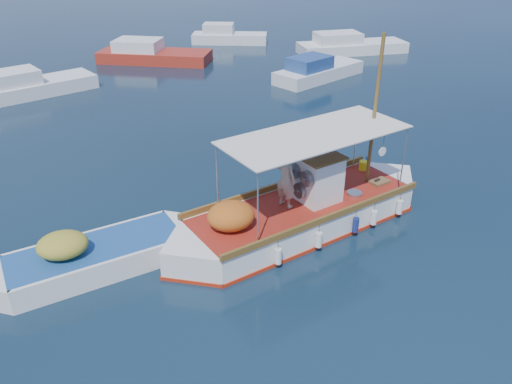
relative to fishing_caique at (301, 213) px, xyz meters
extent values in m
plane|color=black|center=(-0.65, 0.30, -0.56)|extent=(160.00, 160.00, 0.00)
cube|color=white|center=(0.06, 0.02, -0.20)|extent=(8.20, 5.03, 1.14)
cube|color=white|center=(-3.61, -1.27, -0.20)|extent=(2.45, 2.45, 1.14)
cube|color=white|center=(3.72, 1.31, -0.20)|extent=(2.45, 2.45, 1.14)
cube|color=#AA2710|center=(0.06, 0.02, -0.54)|extent=(8.32, 5.15, 0.19)
cube|color=maroon|center=(0.06, 0.02, 0.35)|extent=(8.13, 4.84, 0.06)
cube|color=brown|center=(-0.38, 1.25, 0.47)|extent=(7.47, 2.72, 0.21)
cube|color=brown|center=(0.49, -1.21, 0.47)|extent=(7.47, 2.72, 0.21)
cube|color=white|center=(0.55, 0.19, 1.15)|extent=(1.62, 1.69, 1.56)
cube|color=brown|center=(0.55, 0.19, 1.96)|extent=(1.75, 1.82, 0.06)
cylinder|color=slate|center=(0.02, -0.35, 1.46)|extent=(0.39, 0.56, 0.52)
cylinder|color=slate|center=(-0.20, 0.28, 1.46)|extent=(0.39, 0.56, 0.52)
cylinder|color=slate|center=(-0.09, -0.03, 0.89)|extent=(0.39, 0.56, 0.52)
cylinder|color=brown|center=(2.79, 0.99, 2.96)|extent=(0.16, 0.16, 5.18)
cylinder|color=brown|center=(2.01, 0.71, 2.55)|extent=(1.79, 0.70, 0.08)
cylinder|color=silver|center=(-2.77, 0.23, 1.54)|extent=(0.06, 0.06, 2.33)
cylinder|color=silver|center=(-2.01, -1.92, 1.54)|extent=(0.06, 0.06, 2.33)
cylinder|color=silver|center=(2.81, 2.20, 1.54)|extent=(0.06, 0.06, 2.33)
cylinder|color=silver|center=(3.57, 0.05, 1.54)|extent=(0.06, 0.06, 2.33)
cube|color=silver|center=(0.40, 0.14, 2.72)|extent=(6.60, 4.38, 0.04)
ellipsoid|color=#BE5C1B|center=(-2.58, -0.91, 0.80)|extent=(1.78, 1.65, 0.87)
cube|color=yellow|center=(1.14, 1.01, 0.58)|extent=(0.31, 0.26, 0.41)
cylinder|color=yellow|center=(3.04, 1.84, 0.55)|extent=(0.40, 0.40, 0.35)
cube|color=brown|center=(3.13, 0.66, 0.43)|extent=(0.79, 0.66, 0.12)
cylinder|color=#B2B2B2|center=(1.91, 0.07, 0.43)|extent=(0.66, 0.66, 0.12)
cylinder|color=white|center=(2.57, -0.25, 2.06)|extent=(0.30, 0.13, 0.31)
cylinder|color=white|center=(-1.42, -2.04, -0.10)|extent=(0.26, 0.26, 0.50)
cylinder|color=navy|center=(1.52, -1.00, -0.10)|extent=(0.26, 0.26, 0.50)
cylinder|color=white|center=(3.47, -0.31, -0.10)|extent=(0.26, 0.26, 0.50)
imported|color=#9D9782|center=(-0.59, -0.02, 1.37)|extent=(0.79, 0.87, 1.99)
cube|color=white|center=(-6.61, -0.65, -0.29)|extent=(5.32, 3.24, 0.97)
cube|color=white|center=(-9.00, -1.33, -0.29)|extent=(1.87, 1.87, 0.97)
cube|color=white|center=(-4.21, 0.04, -0.29)|extent=(1.87, 1.87, 0.97)
cube|color=#1E4A89|center=(-6.61, -0.65, 0.17)|extent=(5.26, 3.03, 0.05)
ellipsoid|color=#AA9B30|center=(-7.44, -0.88, 0.55)|extent=(1.69, 1.52, 0.71)
cube|color=silver|center=(-10.71, 17.98, -0.26)|extent=(7.46, 5.29, 1.00)
cube|color=silver|center=(-11.67, 17.51, 0.64)|extent=(3.46, 3.09, 0.80)
cube|color=#A4291B|center=(-3.09, 24.21, -0.26)|extent=(8.53, 5.74, 1.00)
cube|color=silver|center=(-4.21, 24.68, 0.64)|extent=(3.91, 3.46, 0.80)
cube|color=silver|center=(7.05, 17.03, -0.26)|extent=(6.91, 5.17, 1.00)
cube|color=navy|center=(6.17, 16.54, 0.64)|extent=(3.25, 2.93, 0.80)
cube|color=silver|center=(12.21, 23.38, -0.26)|extent=(8.52, 2.65, 1.00)
cube|color=silver|center=(10.93, 23.39, 0.64)|extent=(3.41, 2.23, 0.80)
cube|color=silver|center=(3.56, 29.23, -0.26)|extent=(6.57, 3.79, 1.00)
cube|color=silver|center=(2.67, 29.51, 0.64)|extent=(2.90, 2.38, 0.80)
camera|label=1|loc=(-5.01, -13.51, 8.58)|focal=35.00mm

